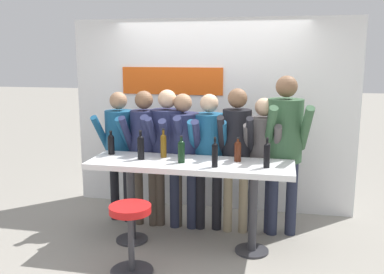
{
  "coord_description": "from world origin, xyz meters",
  "views": [
    {
      "loc": [
        0.94,
        -4.3,
        2.09
      ],
      "look_at": [
        0.0,
        0.1,
        1.21
      ],
      "focal_mm": 40.0,
      "sensor_mm": 36.0,
      "label": 1
    }
  ],
  "objects": [
    {
      "name": "back_wall",
      "position": [
        -0.01,
        1.31,
        1.28
      ],
      "size": [
        3.78,
        0.12,
        2.54
      ],
      "color": "white",
      "rests_on": "ground_plane"
    },
    {
      "name": "wine_bottle_5",
      "position": [
        0.8,
        -0.07,
        1.1
      ],
      "size": [
        0.06,
        0.06,
        0.31
      ],
      "color": "black",
      "rests_on": "tasting_table"
    },
    {
      "name": "wine_bottle_4",
      "position": [
        -0.08,
        -0.05,
        1.09
      ],
      "size": [
        0.07,
        0.07,
        0.29
      ],
      "color": "black",
      "rests_on": "tasting_table"
    },
    {
      "name": "wine_bottle_2",
      "position": [
        -0.33,
        0.14,
        1.1
      ],
      "size": [
        0.07,
        0.07,
        0.32
      ],
      "color": "brown",
      "rests_on": "tasting_table"
    },
    {
      "name": "person_right",
      "position": [
        0.44,
        0.48,
        1.07
      ],
      "size": [
        0.4,
        0.52,
        1.71
      ],
      "rotation": [
        0.0,
        0.0,
        0.03
      ],
      "color": "gray",
      "rests_on": "ground_plane"
    },
    {
      "name": "wine_bottle_6",
      "position": [
        0.49,
        0.13,
        1.08
      ],
      "size": [
        0.07,
        0.07,
        0.26
      ],
      "color": "#4C1E0F",
      "rests_on": "tasting_table"
    },
    {
      "name": "person_center_left",
      "position": [
        -0.39,
        0.5,
        1.03
      ],
      "size": [
        0.48,
        0.55,
        1.68
      ],
      "rotation": [
        0.0,
        0.0,
        0.02
      ],
      "color": "#473D33",
      "rests_on": "ground_plane"
    },
    {
      "name": "wine_bottle_1",
      "position": [
        0.29,
        -0.15,
        1.1
      ],
      "size": [
        0.06,
        0.06,
        0.31
      ],
      "color": "black",
      "rests_on": "tasting_table"
    },
    {
      "name": "person_center",
      "position": [
        -0.19,
        0.48,
        1.01
      ],
      "size": [
        0.47,
        0.55,
        1.64
      ],
      "rotation": [
        0.0,
        0.0,
        0.06
      ],
      "color": "#23283D",
      "rests_on": "ground_plane"
    },
    {
      "name": "wine_bottle_3",
      "position": [
        -0.54,
        -0.01,
        1.1
      ],
      "size": [
        0.07,
        0.07,
        0.32
      ],
      "color": "black",
      "rests_on": "tasting_table"
    },
    {
      "name": "person_left",
      "position": [
        -0.66,
        0.47,
        1.03
      ],
      "size": [
        0.41,
        0.52,
        1.66
      ],
      "rotation": [
        0.0,
        0.0,
        -0.03
      ],
      "color": "#473D33",
      "rests_on": "ground_plane"
    },
    {
      "name": "wine_bottle_0",
      "position": [
        -0.96,
        0.16,
        1.08
      ],
      "size": [
        0.08,
        0.08,
        0.27
      ],
      "color": "black",
      "rests_on": "tasting_table"
    },
    {
      "name": "person_rightmost",
      "position": [
        0.98,
        0.53,
        1.15
      ],
      "size": [
        0.54,
        0.65,
        1.85
      ],
      "rotation": [
        0.0,
        0.0,
        0.18
      ],
      "color": "#23283D",
      "rests_on": "ground_plane"
    },
    {
      "name": "bar_stool",
      "position": [
        -0.43,
        -0.69,
        0.46
      ],
      "size": [
        0.42,
        0.42,
        0.68
      ],
      "color": "#333338",
      "rests_on": "ground_plane"
    },
    {
      "name": "person_center_right",
      "position": [
        0.11,
        0.51,
        1.01
      ],
      "size": [
        0.46,
        0.55,
        1.63
      ],
      "rotation": [
        0.0,
        0.0,
        0.08
      ],
      "color": "black",
      "rests_on": "ground_plane"
    },
    {
      "name": "ground_plane",
      "position": [
        0.0,
        0.0,
        0.0
      ],
      "size": [
        40.0,
        40.0,
        0.0
      ],
      "primitive_type": "plane",
      "color": "gray"
    },
    {
      "name": "person_far_left",
      "position": [
        -1.01,
        0.55,
        1.01
      ],
      "size": [
        0.46,
        0.56,
        1.63
      ],
      "rotation": [
        0.0,
        0.0,
        -0.14
      ],
      "color": "black",
      "rests_on": "ground_plane"
    },
    {
      "name": "tasting_table",
      "position": [
        0.0,
        0.0,
        0.81
      ],
      "size": [
        2.18,
        0.65,
        0.96
      ],
      "color": "white",
      "rests_on": "ground_plane"
    },
    {
      "name": "person_far_right",
      "position": [
        0.73,
        0.55,
        0.99
      ],
      "size": [
        0.42,
        0.51,
        1.6
      ],
      "rotation": [
        0.0,
        0.0,
        0.01
      ],
      "color": "#23283D",
      "rests_on": "ground_plane"
    }
  ]
}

